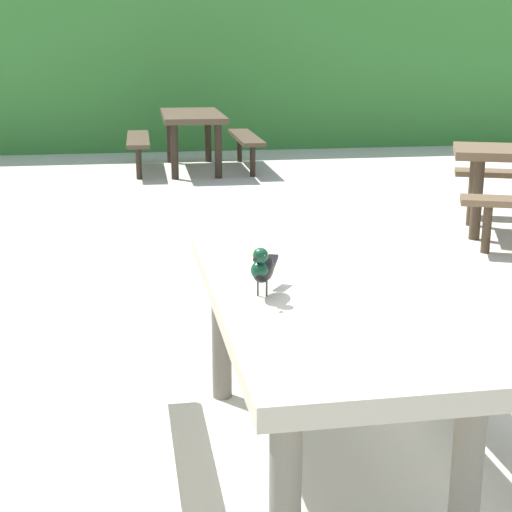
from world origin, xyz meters
name	(u,v)px	position (x,y,z in m)	size (l,w,h in m)	color
ground_plane	(255,479)	(0.00, 0.00, 0.00)	(60.00, 60.00, 0.00)	beige
hedge_wall	(152,71)	(0.00, 10.42, 1.18)	(28.00, 2.19, 2.35)	#387A33
picnic_table_foreground	(318,335)	(0.23, 0.02, 0.56)	(1.69, 1.81, 0.74)	#B2A893
bird_grackle	(262,268)	(0.01, -0.06, 0.84)	(0.14, 0.27, 0.18)	black
picnic_table_mid_right	(192,127)	(0.39, 7.49, 0.56)	(1.70, 1.81, 0.74)	#473828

